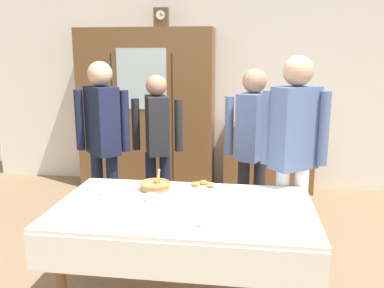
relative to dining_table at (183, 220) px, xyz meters
The scene contains 18 objects.
ground_plane 0.68m from the dining_table, 90.00° to the left, with size 12.00×12.00×0.00m, color #846B4C.
back_wall 2.97m from the dining_table, 90.00° to the left, with size 6.40×0.10×2.70m, color silver.
dining_table is the anchor object (origin of this frame).
wall_cabinet 2.77m from the dining_table, 109.16° to the left, with size 1.75×0.46×2.08m.
mantel_clock 3.10m from the dining_table, 104.82° to the left, with size 0.18×0.11×0.24m.
bookshelf_low 2.74m from the dining_table, 75.21° to the left, with size 1.15×0.35×0.86m.
book_stack 2.75m from the dining_table, 75.21° to the left, with size 0.17×0.23×0.12m.
tea_cup_near_left 0.28m from the dining_table, 163.68° to the left, with size 0.13×0.13×0.06m.
tea_cup_far_left 0.64m from the dining_table, 165.47° to the left, with size 0.13×0.13×0.06m.
tea_cup_mid_left 0.39m from the dining_table, 59.10° to the right, with size 0.13×0.13×0.06m.
bread_basket 0.46m from the dining_table, 128.64° to the left, with size 0.24×0.24×0.16m.
pastry_plate 0.45m from the dining_table, 78.64° to the left, with size 0.28×0.28×0.05m.
spoon_center 0.49m from the dining_table, ahead, with size 0.12×0.02×0.01m.
spoon_mid_right 0.43m from the dining_table, 39.63° to the left, with size 0.12×0.02×0.01m.
person_behind_table_right 1.46m from the dining_table, 109.69° to the left, with size 0.52×0.41×1.56m.
person_by_cabinet 1.10m from the dining_table, 38.18° to the left, with size 0.52×0.37×1.75m.
person_beside_shelf 1.40m from the dining_table, 133.10° to the left, with size 0.52×0.40×1.70m.
person_behind_table_left 1.26m from the dining_table, 67.14° to the left, with size 0.52×0.41×1.63m.
Camera 1 is at (0.42, -2.84, 1.76)m, focal length 38.16 mm.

